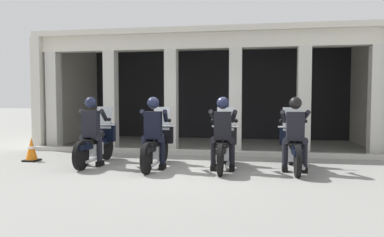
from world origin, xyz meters
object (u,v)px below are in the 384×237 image
(police_officer_far_right, at_px, (295,128))
(traffic_cone_flank, at_px, (31,149))
(police_officer_far_left, at_px, (91,125))
(police_officer_center_left, at_px, (153,126))
(motorcycle_center_left, at_px, (157,145))
(motorcycle_center_right, at_px, (224,146))
(motorcycle_far_left, at_px, (97,143))
(motorcycle_far_right, at_px, (293,147))
(police_officer_center_right, at_px, (223,127))

(police_officer_far_right, height_order, traffic_cone_flank, police_officer_far_right)
(police_officer_far_left, xyz_separation_m, police_officer_center_left, (1.51, -0.13, 0.00))
(motorcycle_center_left, height_order, motorcycle_center_right, same)
(motorcycle_center_right, height_order, traffic_cone_flank, motorcycle_center_right)
(motorcycle_far_left, bearing_deg, motorcycle_center_left, -14.27)
(motorcycle_center_left, distance_m, police_officer_far_right, 3.05)
(traffic_cone_flank, bearing_deg, police_officer_center_left, -8.14)
(police_officer_center_left, height_order, motorcycle_center_right, police_officer_center_left)
(motorcycle_far_left, height_order, motorcycle_center_left, same)
(police_officer_center_left, distance_m, police_officer_far_right, 3.03)
(motorcycle_center_left, distance_m, traffic_cone_flank, 3.27)
(police_officer_center_left, bearing_deg, motorcycle_far_left, 152.45)
(motorcycle_far_right, bearing_deg, motorcycle_center_right, 170.76)
(police_officer_center_right, relative_size, motorcycle_far_right, 0.78)
(police_officer_center_right, bearing_deg, police_officer_far_right, -4.50)
(police_officer_far_right, bearing_deg, police_officer_center_left, 170.20)
(police_officer_far_left, relative_size, motorcycle_center_left, 0.78)
(police_officer_far_left, distance_m, traffic_cone_flank, 1.89)
(motorcycle_far_left, relative_size, traffic_cone_flank, 3.46)
(police_officer_center_left, relative_size, motorcycle_center_right, 0.78)
(traffic_cone_flank, bearing_deg, motorcycle_far_right, 0.22)
(police_officer_far_left, relative_size, police_officer_center_left, 1.00)
(police_officer_far_left, height_order, motorcycle_center_left, police_officer_far_left)
(motorcycle_far_left, xyz_separation_m, police_officer_center_right, (3.02, -0.33, 0.44))
(motorcycle_center_left, bearing_deg, motorcycle_center_right, -8.78)
(motorcycle_far_right, bearing_deg, police_officer_far_right, -103.96)
(motorcycle_far_left, bearing_deg, police_officer_far_right, -11.91)
(police_officer_center_left, relative_size, police_officer_far_right, 1.00)
(motorcycle_far_left, relative_size, police_officer_center_right, 1.29)
(police_officer_center_left, bearing_deg, police_officer_far_right, -8.22)
(motorcycle_center_left, height_order, traffic_cone_flank, motorcycle_center_left)
(police_officer_center_right, height_order, police_officer_far_right, same)
(motorcycle_center_left, xyz_separation_m, motorcycle_far_right, (3.02, 0.21, 0.00))
(motorcycle_far_right, distance_m, police_officer_far_right, 0.52)
(motorcycle_far_left, xyz_separation_m, motorcycle_center_left, (1.51, -0.13, 0.00))
(police_officer_center_right, bearing_deg, motorcycle_center_left, 163.66)
(police_officer_center_left, xyz_separation_m, police_officer_far_right, (3.02, 0.21, 0.00))
(motorcycle_far_left, xyz_separation_m, police_officer_center_left, (1.51, -0.42, 0.44))
(motorcycle_center_left, relative_size, police_officer_center_right, 1.29)
(police_officer_far_left, height_order, police_officer_center_right, same)
(motorcycle_center_right, distance_m, police_officer_center_right, 0.52)
(motorcycle_far_left, height_order, motorcycle_far_right, same)
(motorcycle_center_right, height_order, police_officer_far_right, police_officer_far_right)
(police_officer_center_left, distance_m, traffic_cone_flank, 3.35)
(motorcycle_center_left, distance_m, police_officer_center_left, 0.52)
(police_officer_center_left, xyz_separation_m, police_officer_center_right, (1.51, 0.09, 0.00))
(motorcycle_far_left, relative_size, motorcycle_center_right, 1.00)
(motorcycle_center_right, bearing_deg, traffic_cone_flank, 169.91)
(motorcycle_center_left, distance_m, motorcycle_far_right, 3.03)
(police_officer_center_right, bearing_deg, motorcycle_center_right, 80.78)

